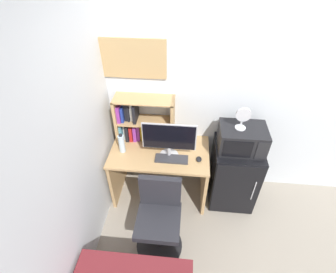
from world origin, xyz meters
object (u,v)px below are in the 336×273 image
object	(u,v)px
wall_corkboard	(133,59)
keyboard	(172,159)
monitor	(169,139)
mini_fridge	(233,174)
computer_mouse	(199,159)
water_bottle	(122,143)
desk_fan	(243,117)
microwave	(242,138)
desk_chair	(159,221)
hutch_bookshelf	(137,120)

from	to	relation	value
wall_corkboard	keyboard	bearing A→B (deg)	-44.80
monitor	mini_fridge	world-z (taller)	monitor
computer_mouse	water_bottle	bearing A→B (deg)	175.79
mini_fridge	wall_corkboard	xyz separation A→B (m)	(-1.18, 0.28, 1.28)
computer_mouse	desk_fan	size ratio (longest dim) A/B	0.34
mini_fridge	microwave	world-z (taller)	microwave
desk_chair	wall_corkboard	distance (m)	1.67
monitor	keyboard	bearing A→B (deg)	-60.50
hutch_bookshelf	wall_corkboard	distance (m)	0.70
hutch_bookshelf	keyboard	distance (m)	0.60
monitor	desk_fan	world-z (taller)	desk_fan
keyboard	computer_mouse	size ratio (longest dim) A/B	4.24
desk_fan	wall_corkboard	world-z (taller)	wall_corkboard
water_bottle	microwave	bearing A→B (deg)	3.36
monitor	water_bottle	distance (m)	0.55
monitor	desk_chair	world-z (taller)	monitor
monitor	wall_corkboard	world-z (taller)	wall_corkboard
monitor	water_bottle	size ratio (longest dim) A/B	2.36
keyboard	microwave	xyz separation A→B (m)	(0.74, 0.16, 0.22)
keyboard	water_bottle	size ratio (longest dim) A/B	1.48
computer_mouse	water_bottle	xyz separation A→B (m)	(-0.87, 0.06, 0.10)
keyboard	mini_fridge	bearing A→B (deg)	12.03
hutch_bookshelf	monitor	xyz separation A→B (m)	(0.39, -0.27, -0.02)
water_bottle	monitor	bearing A→B (deg)	-2.62
microwave	wall_corkboard	distance (m)	1.41
mini_fridge	desk_chair	bearing A→B (deg)	-138.94
hutch_bookshelf	desk_chair	world-z (taller)	hutch_bookshelf
water_bottle	desk_fan	distance (m)	1.33
microwave	desk_fan	xyz separation A→B (m)	(-0.04, -0.01, 0.28)
computer_mouse	desk_fan	distance (m)	0.65
water_bottle	microwave	xyz separation A→B (m)	(1.31, 0.08, 0.11)
monitor	keyboard	world-z (taller)	monitor
monitor	desk_chair	size ratio (longest dim) A/B	0.64
keyboard	computer_mouse	distance (m)	0.30
keyboard	desk_chair	xyz separation A→B (m)	(-0.08, -0.55, -0.35)
hutch_bookshelf	desk_fan	world-z (taller)	desk_fan
water_bottle	desk_fan	world-z (taller)	desk_fan
water_bottle	mini_fridge	world-z (taller)	water_bottle
hutch_bookshelf	water_bottle	bearing A→B (deg)	-119.44
hutch_bookshelf	computer_mouse	size ratio (longest dim) A/B	7.80
hutch_bookshelf	desk_chair	xyz separation A→B (m)	(0.35, -0.89, -0.61)
desk_fan	microwave	bearing A→B (deg)	6.85
hutch_bookshelf	keyboard	bearing A→B (deg)	-38.03
monitor	desk_chair	xyz separation A→B (m)	(-0.04, -0.61, -0.59)
computer_mouse	desk_chair	size ratio (longest dim) A/B	0.09
microwave	wall_corkboard	xyz separation A→B (m)	(-1.18, 0.28, 0.72)
desk_chair	wall_corkboard	bearing A→B (deg)	110.20
monitor	wall_corkboard	distance (m)	0.90
monitor	computer_mouse	bearing A→B (deg)	-6.76
keyboard	desk_chair	bearing A→B (deg)	-97.77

